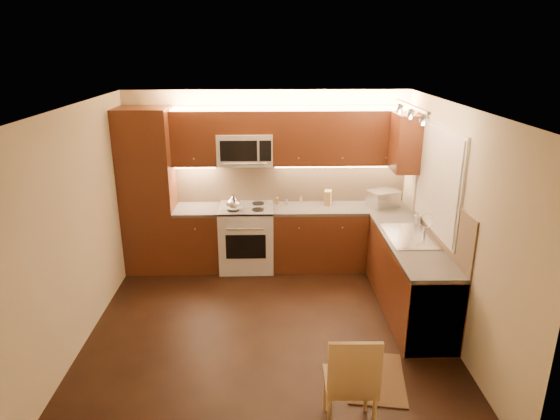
{
  "coord_description": "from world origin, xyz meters",
  "views": [
    {
      "loc": [
        0.01,
        -4.85,
        3.08
      ],
      "look_at": [
        0.15,
        0.55,
        1.25
      ],
      "focal_mm": 31.35,
      "sensor_mm": 36.0,
      "label": 1
    }
  ],
  "objects_px": {
    "stove": "(247,237)",
    "sink": "(410,231)",
    "microwave": "(245,149)",
    "knife_block": "(328,198)",
    "soap_bottle": "(417,217)",
    "toaster_oven": "(383,199)",
    "dining_chair": "(350,379)",
    "kettle": "(233,202)"
  },
  "relations": [
    {
      "from": "stove",
      "to": "sink",
      "type": "height_order",
      "value": "sink"
    },
    {
      "from": "microwave",
      "to": "knife_block",
      "type": "bearing_deg",
      "value": 0.32
    },
    {
      "from": "soap_bottle",
      "to": "toaster_oven",
      "type": "bearing_deg",
      "value": 125.2
    },
    {
      "from": "stove",
      "to": "knife_block",
      "type": "relative_size",
      "value": 4.42
    },
    {
      "from": "toaster_oven",
      "to": "soap_bottle",
      "type": "height_order",
      "value": "toaster_oven"
    },
    {
      "from": "sink",
      "to": "toaster_oven",
      "type": "height_order",
      "value": "toaster_oven"
    },
    {
      "from": "soap_bottle",
      "to": "dining_chair",
      "type": "relative_size",
      "value": 0.17
    },
    {
      "from": "microwave",
      "to": "sink",
      "type": "relative_size",
      "value": 0.88
    },
    {
      "from": "microwave",
      "to": "sink",
      "type": "bearing_deg",
      "value": -32.21
    },
    {
      "from": "soap_bottle",
      "to": "stove",
      "type": "bearing_deg",
      "value": 175.88
    },
    {
      "from": "microwave",
      "to": "soap_bottle",
      "type": "height_order",
      "value": "microwave"
    },
    {
      "from": "sink",
      "to": "soap_bottle",
      "type": "bearing_deg",
      "value": 63.13
    },
    {
      "from": "stove",
      "to": "soap_bottle",
      "type": "height_order",
      "value": "soap_bottle"
    },
    {
      "from": "toaster_oven",
      "to": "soap_bottle",
      "type": "relative_size",
      "value": 2.39
    },
    {
      "from": "soap_bottle",
      "to": "microwave",
      "type": "bearing_deg",
      "value": 172.76
    },
    {
      "from": "kettle",
      "to": "dining_chair",
      "type": "height_order",
      "value": "kettle"
    },
    {
      "from": "sink",
      "to": "kettle",
      "type": "height_order",
      "value": "kettle"
    },
    {
      "from": "microwave",
      "to": "dining_chair",
      "type": "height_order",
      "value": "microwave"
    },
    {
      "from": "microwave",
      "to": "kettle",
      "type": "height_order",
      "value": "microwave"
    },
    {
      "from": "stove",
      "to": "dining_chair",
      "type": "relative_size",
      "value": 0.97
    },
    {
      "from": "stove",
      "to": "microwave",
      "type": "height_order",
      "value": "microwave"
    },
    {
      "from": "knife_block",
      "to": "dining_chair",
      "type": "distance_m",
      "value": 3.37
    },
    {
      "from": "microwave",
      "to": "toaster_oven",
      "type": "height_order",
      "value": "microwave"
    },
    {
      "from": "kettle",
      "to": "toaster_oven",
      "type": "bearing_deg",
      "value": -9.25
    },
    {
      "from": "microwave",
      "to": "kettle",
      "type": "bearing_deg",
      "value": -119.14
    },
    {
      "from": "microwave",
      "to": "soap_bottle",
      "type": "bearing_deg",
      "value": -20.06
    },
    {
      "from": "knife_block",
      "to": "microwave",
      "type": "bearing_deg",
      "value": -164.19
    },
    {
      "from": "sink",
      "to": "soap_bottle",
      "type": "xyz_separation_m",
      "value": [
        0.23,
        0.45,
        0.01
      ]
    },
    {
      "from": "stove",
      "to": "toaster_oven",
      "type": "relative_size",
      "value": 2.33
    },
    {
      "from": "knife_block",
      "to": "toaster_oven",
      "type": "bearing_deg",
      "value": 6.57
    },
    {
      "from": "kettle",
      "to": "dining_chair",
      "type": "distance_m",
      "value": 3.28
    },
    {
      "from": "sink",
      "to": "stove",
      "type": "bearing_deg",
      "value": 150.64
    },
    {
      "from": "sink",
      "to": "knife_block",
      "type": "xyz_separation_m",
      "value": [
        -0.83,
        1.27,
        0.03
      ]
    },
    {
      "from": "kettle",
      "to": "soap_bottle",
      "type": "distance_m",
      "value": 2.45
    },
    {
      "from": "stove",
      "to": "sink",
      "type": "distance_m",
      "value": 2.35
    },
    {
      "from": "knife_block",
      "to": "kettle",
      "type": "bearing_deg",
      "value": -151.8
    },
    {
      "from": "toaster_oven",
      "to": "knife_block",
      "type": "xyz_separation_m",
      "value": [
        -0.77,
        0.12,
        -0.01
      ]
    },
    {
      "from": "knife_block",
      "to": "stove",
      "type": "bearing_deg",
      "value": -157.61
    },
    {
      "from": "microwave",
      "to": "toaster_oven",
      "type": "distance_m",
      "value": 2.07
    },
    {
      "from": "kettle",
      "to": "toaster_oven",
      "type": "xyz_separation_m",
      "value": [
        2.1,
        0.18,
        -0.02
      ]
    },
    {
      "from": "toaster_oven",
      "to": "kettle",
      "type": "bearing_deg",
      "value": 162.12
    },
    {
      "from": "knife_block",
      "to": "dining_chair",
      "type": "bearing_deg",
      "value": -77.85
    }
  ]
}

